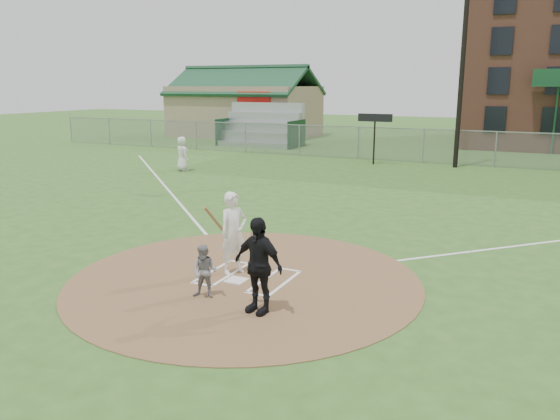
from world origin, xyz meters
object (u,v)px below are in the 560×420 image
at_px(umpire, 258,265).
at_px(batter_at_plate, 234,233).
at_px(home_plate, 236,280).
at_px(ondeck_player, 182,154).
at_px(catcher, 205,271).

distance_m(umpire, batter_at_plate, 2.45).
xyz_separation_m(home_plate, batter_at_plate, (-0.33, 0.49, 1.01)).
height_order(home_plate, ondeck_player, ondeck_player).
xyz_separation_m(catcher, batter_at_plate, (-0.22, 1.65, 0.43)).
distance_m(ondeck_player, batter_at_plate, 16.96).
xyz_separation_m(home_plate, catcher, (-0.11, -1.16, 0.58)).
bearing_deg(ondeck_player, home_plate, 158.67).
xyz_separation_m(home_plate, ondeck_player, (-11.07, 13.62, 0.89)).
bearing_deg(batter_at_plate, umpire, -48.59).
height_order(home_plate, umpire, umpire).
bearing_deg(batter_at_plate, ondeck_player, 129.29).
xyz_separation_m(catcher, umpire, (1.40, -0.19, 0.41)).
distance_m(catcher, batter_at_plate, 1.72).
bearing_deg(ondeck_player, batter_at_plate, 158.84).
distance_m(catcher, ondeck_player, 18.40).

